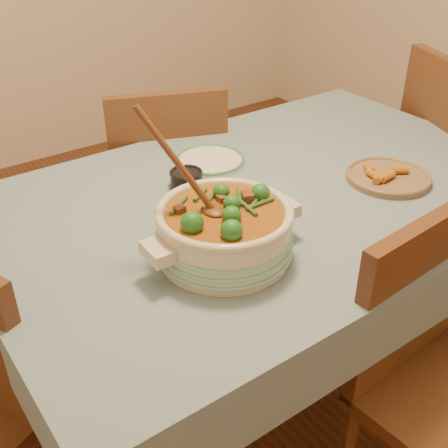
{
  "coord_description": "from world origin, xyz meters",
  "views": [
    {
      "loc": [
        -0.96,
        -1.1,
        1.55
      ],
      "look_at": [
        -0.33,
        -0.22,
        0.87
      ],
      "focal_mm": 45.0,
      "sensor_mm": 36.0,
      "label": 1
    }
  ],
  "objects_px": {
    "stew_casserole": "(224,227)",
    "white_plate": "(210,160)",
    "dining_table": "(270,217)",
    "condiment_bowl": "(186,178)",
    "chair_near": "(437,371)",
    "fried_plate": "(388,176)",
    "chair_far": "(167,182)"
  },
  "relations": [
    {
      "from": "white_plate",
      "to": "chair_near",
      "type": "bearing_deg",
      "value": -84.9
    },
    {
      "from": "dining_table",
      "to": "condiment_bowl",
      "type": "bearing_deg",
      "value": 138.52
    },
    {
      "from": "dining_table",
      "to": "condiment_bowl",
      "type": "xyz_separation_m",
      "value": [
        -0.19,
        0.17,
        0.12
      ]
    },
    {
      "from": "dining_table",
      "to": "white_plate",
      "type": "distance_m",
      "value": 0.28
    },
    {
      "from": "fried_plate",
      "to": "chair_near",
      "type": "xyz_separation_m",
      "value": [
        -0.29,
        -0.45,
        -0.27
      ]
    },
    {
      "from": "stew_casserole",
      "to": "chair_near",
      "type": "bearing_deg",
      "value": -50.72
    },
    {
      "from": "condiment_bowl",
      "to": "chair_far",
      "type": "xyz_separation_m",
      "value": [
        0.19,
        0.46,
        -0.27
      ]
    },
    {
      "from": "white_plate",
      "to": "chair_near",
      "type": "height_order",
      "value": "chair_near"
    },
    {
      "from": "chair_far",
      "to": "white_plate",
      "type": "bearing_deg",
      "value": 104.59
    },
    {
      "from": "stew_casserole",
      "to": "chair_far",
      "type": "bearing_deg",
      "value": 69.24
    },
    {
      "from": "chair_far",
      "to": "stew_casserole",
      "type": "bearing_deg",
      "value": 90.26
    },
    {
      "from": "fried_plate",
      "to": "chair_far",
      "type": "distance_m",
      "value": 0.89
    },
    {
      "from": "white_plate",
      "to": "condiment_bowl",
      "type": "height_order",
      "value": "condiment_bowl"
    },
    {
      "from": "dining_table",
      "to": "white_plate",
      "type": "height_order",
      "value": "white_plate"
    },
    {
      "from": "condiment_bowl",
      "to": "chair_near",
      "type": "relative_size",
      "value": 0.14
    },
    {
      "from": "stew_casserole",
      "to": "chair_near",
      "type": "height_order",
      "value": "stew_casserole"
    },
    {
      "from": "condiment_bowl",
      "to": "chair_far",
      "type": "distance_m",
      "value": 0.56
    },
    {
      "from": "dining_table",
      "to": "chair_far",
      "type": "relative_size",
      "value": 1.83
    },
    {
      "from": "stew_casserole",
      "to": "fried_plate",
      "type": "distance_m",
      "value": 0.64
    },
    {
      "from": "chair_far",
      "to": "dining_table",
      "type": "bearing_deg",
      "value": 110.94
    },
    {
      "from": "stew_casserole",
      "to": "white_plate",
      "type": "bearing_deg",
      "value": 59.12
    },
    {
      "from": "chair_near",
      "to": "dining_table",
      "type": "bearing_deg",
      "value": 89.57
    },
    {
      "from": "white_plate",
      "to": "chair_far",
      "type": "distance_m",
      "value": 0.44
    },
    {
      "from": "chair_far",
      "to": "chair_near",
      "type": "relative_size",
      "value": 1.03
    },
    {
      "from": "white_plate",
      "to": "fried_plate",
      "type": "bearing_deg",
      "value": -48.27
    },
    {
      "from": "stew_casserole",
      "to": "white_plate",
      "type": "relative_size",
      "value": 1.4
    },
    {
      "from": "chair_near",
      "to": "condiment_bowl",
      "type": "bearing_deg",
      "value": 102.31
    },
    {
      "from": "white_plate",
      "to": "fried_plate",
      "type": "relative_size",
      "value": 0.96
    },
    {
      "from": "condiment_bowl",
      "to": "chair_far",
      "type": "height_order",
      "value": "chair_far"
    },
    {
      "from": "chair_near",
      "to": "fried_plate",
      "type": "bearing_deg",
      "value": 53.14
    },
    {
      "from": "dining_table",
      "to": "fried_plate",
      "type": "distance_m",
      "value": 0.38
    },
    {
      "from": "dining_table",
      "to": "condiment_bowl",
      "type": "height_order",
      "value": "condiment_bowl"
    }
  ]
}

